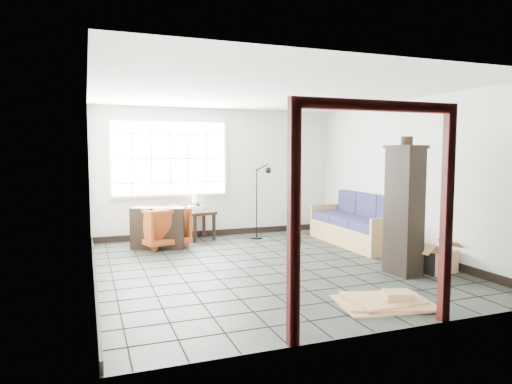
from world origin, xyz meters
name	(u,v)px	position (x,y,z in m)	size (l,w,h in m)	color
ground	(268,266)	(0.00, 0.00, 0.00)	(5.50, 5.50, 0.00)	black
room_shell	(268,155)	(0.00, 0.03, 1.68)	(5.02, 5.52, 2.61)	silver
window_panel	(170,158)	(-1.00, 2.70, 1.60)	(2.32, 0.08, 1.52)	silver
doorway_trim	(376,189)	(0.00, -2.70, 1.38)	(1.80, 0.08, 2.20)	#380E0C
futon_sofa	(359,226)	(2.22, 0.95, 0.34)	(0.82, 2.14, 0.95)	#986F44
armchair	(162,224)	(-1.29, 2.00, 0.41)	(0.80, 0.75, 0.82)	#8F3914
side_table	(199,216)	(-0.49, 2.40, 0.47)	(0.63, 0.63, 0.57)	black
table_lamp	(198,198)	(-0.51, 2.43, 0.82)	(0.29, 0.29, 0.36)	black
projector	(195,208)	(-0.57, 2.43, 0.62)	(0.30, 0.23, 0.10)	silver
floor_lamp	(262,199)	(0.71, 2.09, 0.79)	(0.40, 0.26, 1.49)	black
console_shelf	(159,228)	(-1.35, 1.92, 0.37)	(1.01, 0.72, 0.74)	black
tall_shelf	(404,209)	(1.62, -1.08, 0.93)	(0.45, 0.55, 1.82)	black
pot	(407,141)	(1.61, -1.11, 1.88)	(0.17, 0.17, 0.12)	black
open_box	(436,261)	(2.15, -1.15, 0.16)	(0.82, 0.47, 0.44)	#956A48
cardboard_pile	(386,301)	(0.61, -2.09, 0.04)	(1.16, 0.96, 0.15)	#956A48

